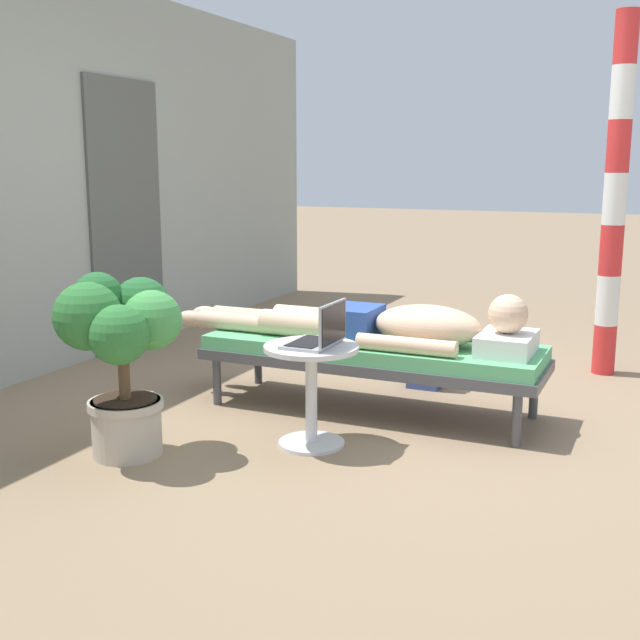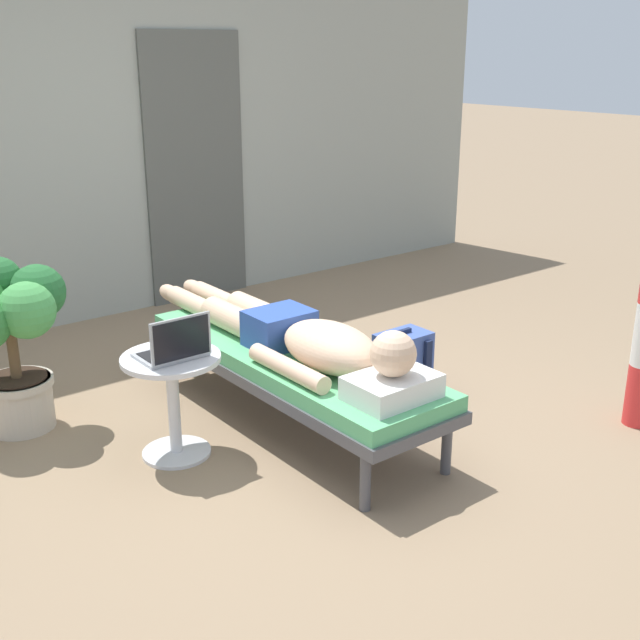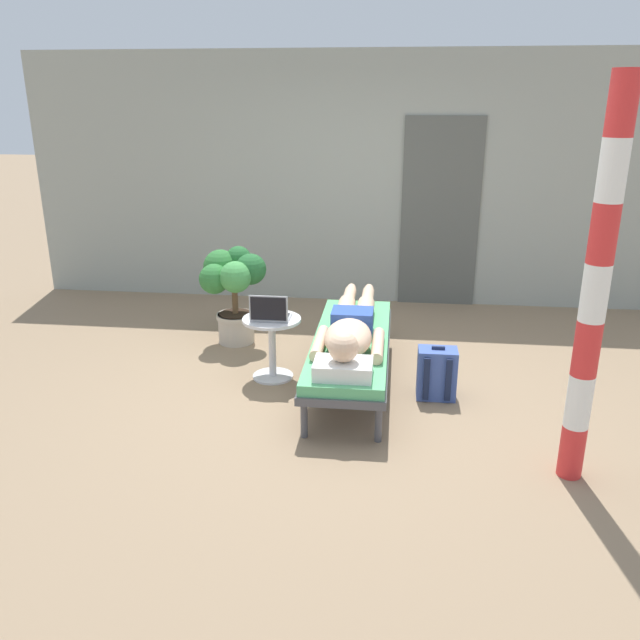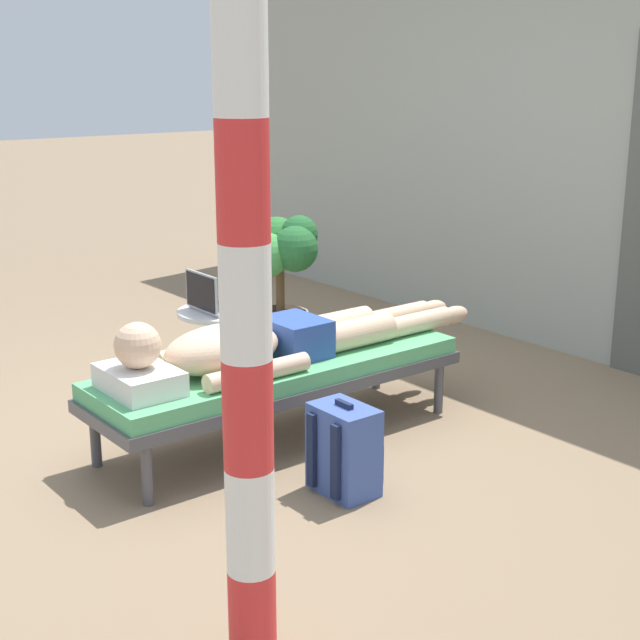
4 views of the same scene
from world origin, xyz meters
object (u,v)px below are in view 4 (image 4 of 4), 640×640
at_px(side_table, 221,339).
at_px(backpack, 344,450).
at_px(laptop, 212,301).
at_px(person_reclining, 264,343).
at_px(lounge_chair, 279,373).
at_px(potted_plant, 278,268).
at_px(porch_post, 245,302).

distance_m(side_table, backpack, 1.36).
bearing_deg(laptop, person_reclining, -9.85).
bearing_deg(lounge_chair, laptop, 177.75).
distance_m(side_table, potted_plant, 0.95).
bearing_deg(side_table, laptop, -90.00).
height_order(lounge_chair, potted_plant, potted_plant).
distance_m(lounge_chair, backpack, 0.71).
distance_m(person_reclining, porch_post, 1.92).
bearing_deg(backpack, person_reclining, 175.66).
bearing_deg(side_table, backpack, -9.22).
height_order(lounge_chair, laptop, laptop).
distance_m(lounge_chair, person_reclining, 0.19).
height_order(lounge_chair, person_reclining, person_reclining).
distance_m(person_reclining, side_table, 0.70).
relative_size(person_reclining, porch_post, 0.91).
distance_m(lounge_chair, side_table, 0.66).
xyz_separation_m(lounge_chair, backpack, (0.68, -0.14, -0.15)).
xyz_separation_m(side_table, potted_plant, (-0.52, 0.77, 0.22)).
relative_size(lounge_chair, backpack, 4.64).
relative_size(backpack, potted_plant, 0.47).
xyz_separation_m(person_reclining, side_table, (-0.66, 0.17, -0.16)).
bearing_deg(porch_post, side_table, 149.73).
bearing_deg(person_reclining, backpack, -4.34).
bearing_deg(person_reclining, side_table, 165.88).
xyz_separation_m(lounge_chair, potted_plant, (-1.18, 0.84, 0.23)).
height_order(side_table, potted_plant, potted_plant).
bearing_deg(laptop, backpack, -7.06).
bearing_deg(potted_plant, laptop, -57.60).
bearing_deg(potted_plant, lounge_chair, -35.65).
relative_size(laptop, potted_plant, 0.34).
distance_m(person_reclining, backpack, 0.75).
distance_m(laptop, potted_plant, 0.97).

